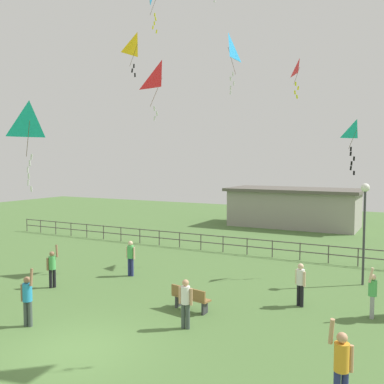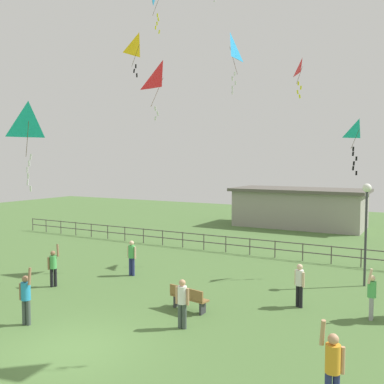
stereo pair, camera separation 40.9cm
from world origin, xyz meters
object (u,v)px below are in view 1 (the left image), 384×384
person_3 (300,282)px  person_6 (186,300)px  person_0 (341,365)px  kite_0 (228,49)px  lamppost (365,211)px  kite_4 (162,79)px  kite_6 (299,68)px  kite_3 (356,133)px  park_bench (190,298)px  person_7 (131,256)px  person_2 (52,266)px  person_1 (27,297)px  person_4 (372,292)px  kite_7 (137,45)px  kite_8 (30,124)px

person_3 → person_6: person_3 is taller
person_0 → kite_0: size_ratio=0.67×
lamppost → kite_4: (-8.35, -2.75, 5.80)m
kite_6 → person_6: bearing=-93.6°
kite_6 → kite_3: bearing=-29.7°
kite_4 → park_bench: bearing=-46.8°
person_7 → person_2: bearing=-120.1°
kite_0 → kite_3: 7.29m
kite_4 → kite_6: (4.68, 5.92, 1.11)m
park_bench → person_0: (5.72, -3.93, 0.54)m
kite_4 → person_1: bearing=-94.4°
kite_3 → park_bench: bearing=-119.8°
lamppost → person_4: (0.75, -4.07, -2.29)m
person_4 → person_6: (-5.11, -3.75, 0.02)m
lamppost → kite_0: 9.97m
person_0 → person_1: 9.63m
park_bench → person_4: (5.76, 2.23, 0.42)m
person_4 → kite_0: (-7.20, 4.39, 9.89)m
person_3 → person_1: bearing=-140.3°
lamppost → person_3: bearing=-112.8°
person_0 → kite_0: 16.07m
person_6 → kite_6: (0.69, 10.98, 9.18)m
person_0 → kite_7: bearing=142.7°
person_6 → kite_4: size_ratio=0.60×
person_1 → kite_8: (-0.61, 0.80, 5.57)m
park_bench → kite_6: size_ratio=0.75×
person_0 → person_1: (-9.62, 0.21, -0.05)m
lamppost → kite_6: kite_6 is taller
person_3 → kite_7: kite_7 is taller
lamppost → person_3: lamppost is taller
person_0 → person_3: person_0 is taller
person_6 → kite_7: (-5.97, 6.01, 10.03)m
person_3 → kite_7: 13.42m
person_6 → kite_0: size_ratio=0.53×
person_1 → kite_6: bearing=68.3°
person_7 → person_6: bearing=-39.4°
person_0 → person_7: bearing=146.9°
kite_0 → kite_8: size_ratio=1.00×
person_1 → kite_6: kite_6 is taller
person_0 → person_2: bearing=163.1°
park_bench → kite_6: 13.57m
park_bench → person_3: 4.06m
person_1 → person_7: bearing=96.4°
person_3 → person_7: person_7 is taller
kite_4 → kite_6: size_ratio=1.28×
person_7 → kite_7: 10.15m
person_1 → kite_3: bearing=54.0°
kite_0 → kite_4: (-1.90, -3.08, -1.79)m
person_1 → lamppost: bearing=48.3°
park_bench → person_7: bearing=148.6°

